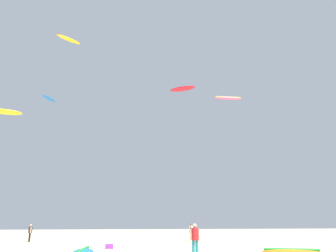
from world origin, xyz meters
The scene contains 10 objects.
person_foreground centered at (0.25, 4.29, 1.05)m, with size 0.59×0.40×1.79m.
person_midground centered at (-12.67, 18.98, 0.93)m, with size 0.36×0.49×1.59m.
person_left centered at (2.61, 17.22, 0.99)m, with size 0.38×0.54×1.69m.
kite_grounded_near centered at (5.93, 4.25, 0.19)m, with size 3.45×2.11×0.40m.
cooler_box centered at (-4.78, 10.21, 0.16)m, with size 0.56×0.36×0.32m, color purple.
kite_aloft_0 centered at (-10.74, 18.30, 21.46)m, with size 2.79×2.40×0.43m.
kite_aloft_1 centered at (5.03, 34.28, 23.11)m, with size 4.45×3.26×0.70m.
kite_aloft_2 centered at (-16.42, 34.83, 20.50)m, with size 2.01×3.21×0.34m.
kite_aloft_3 centered at (-18.99, 24.84, 14.74)m, with size 4.44×2.23×0.65m.
kite_aloft_4 centered at (9.79, 25.30, 18.12)m, with size 3.85×1.23×0.71m.
Camera 1 is at (-3.72, -14.47, 1.98)m, focal length 34.13 mm.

